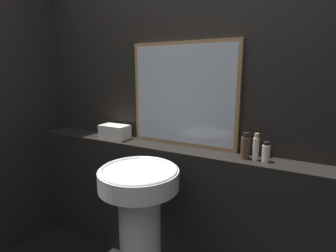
{
  "coord_description": "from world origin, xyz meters",
  "views": [
    {
      "loc": [
        0.85,
        -0.17,
        1.46
      ],
      "look_at": [
        0.03,
        1.33,
        1.11
      ],
      "focal_mm": 28.0,
      "sensor_mm": 36.0,
      "label": 1
    }
  ],
  "objects_px": {
    "conditioner_bottle": "(256,148)",
    "shampoo_bottle": "(245,147)",
    "lotion_bottle": "(266,152)",
    "towel_stack": "(115,132)",
    "mirror": "(183,95)",
    "pedestal_sink": "(140,225)"
  },
  "relations": [
    {
      "from": "towel_stack",
      "to": "shampoo_bottle",
      "type": "distance_m",
      "value": 1.04
    },
    {
      "from": "mirror",
      "to": "towel_stack",
      "type": "distance_m",
      "value": 0.65
    },
    {
      "from": "mirror",
      "to": "shampoo_bottle",
      "type": "distance_m",
      "value": 0.56
    },
    {
      "from": "shampoo_bottle",
      "to": "lotion_bottle",
      "type": "distance_m",
      "value": 0.12
    },
    {
      "from": "conditioner_bottle",
      "to": "lotion_bottle",
      "type": "relative_size",
      "value": 1.37
    },
    {
      "from": "conditioner_bottle",
      "to": "lotion_bottle",
      "type": "distance_m",
      "value": 0.06
    },
    {
      "from": "pedestal_sink",
      "to": "mirror",
      "type": "relative_size",
      "value": 1.15
    },
    {
      "from": "pedestal_sink",
      "to": "towel_stack",
      "type": "distance_m",
      "value": 0.83
    },
    {
      "from": "mirror",
      "to": "towel_stack",
      "type": "xyz_separation_m",
      "value": [
        -0.57,
        -0.09,
        -0.31
      ]
    },
    {
      "from": "shampoo_bottle",
      "to": "lotion_bottle",
      "type": "height_order",
      "value": "shampoo_bottle"
    },
    {
      "from": "pedestal_sink",
      "to": "shampoo_bottle",
      "type": "xyz_separation_m",
      "value": [
        0.49,
        0.45,
        0.43
      ]
    },
    {
      "from": "pedestal_sink",
      "to": "mirror",
      "type": "xyz_separation_m",
      "value": [
        0.02,
        0.54,
        0.73
      ]
    },
    {
      "from": "shampoo_bottle",
      "to": "lotion_bottle",
      "type": "relative_size",
      "value": 1.34
    },
    {
      "from": "towel_stack",
      "to": "shampoo_bottle",
      "type": "relative_size",
      "value": 1.4
    },
    {
      "from": "towel_stack",
      "to": "lotion_bottle",
      "type": "distance_m",
      "value": 1.16
    },
    {
      "from": "mirror",
      "to": "conditioner_bottle",
      "type": "bearing_deg",
      "value": -9.29
    },
    {
      "from": "shampoo_bottle",
      "to": "conditioner_bottle",
      "type": "relative_size",
      "value": 0.98
    },
    {
      "from": "pedestal_sink",
      "to": "lotion_bottle",
      "type": "xyz_separation_m",
      "value": [
        0.61,
        0.45,
        0.42
      ]
    },
    {
      "from": "shampoo_bottle",
      "to": "lotion_bottle",
      "type": "bearing_deg",
      "value": 0.0
    },
    {
      "from": "towel_stack",
      "to": "conditioner_bottle",
      "type": "xyz_separation_m",
      "value": [
        1.1,
        -0.0,
        0.02
      ]
    },
    {
      "from": "conditioner_bottle",
      "to": "shampoo_bottle",
      "type": "bearing_deg",
      "value": 180.0
    },
    {
      "from": "shampoo_bottle",
      "to": "pedestal_sink",
      "type": "bearing_deg",
      "value": -137.1
    }
  ]
}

